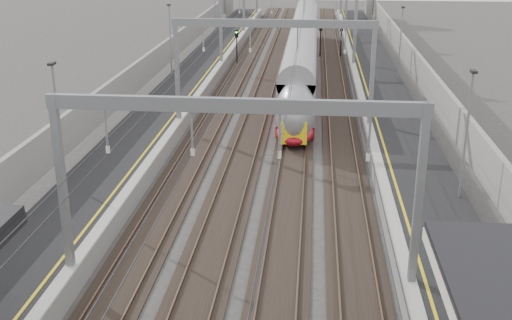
# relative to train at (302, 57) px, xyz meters

# --- Properties ---
(platform_left) EXTENTS (4.00, 120.00, 1.00)m
(platform_left) POSITION_rel_train_xyz_m (-9.50, -14.83, -1.46)
(platform_left) COLOR black
(platform_left) RESTS_ON ground
(platform_right) EXTENTS (4.00, 120.00, 1.00)m
(platform_right) POSITION_rel_train_xyz_m (6.50, -14.83, -1.46)
(platform_right) COLOR black
(platform_right) RESTS_ON ground
(tracks) EXTENTS (11.40, 140.00, 0.20)m
(tracks) POSITION_rel_train_xyz_m (-1.50, -14.83, -1.91)
(tracks) COLOR black
(tracks) RESTS_ON ground
(overhead_line) EXTENTS (13.00, 140.00, 6.60)m
(overhead_line) POSITION_rel_train_xyz_m (-1.50, -8.22, 4.19)
(overhead_line) COLOR gray
(overhead_line) RESTS_ON platform_left
(wall_left) EXTENTS (0.30, 120.00, 3.20)m
(wall_left) POSITION_rel_train_xyz_m (-12.70, -14.83, -0.36)
(wall_left) COLOR gray
(wall_left) RESTS_ON ground
(wall_right) EXTENTS (0.30, 120.00, 3.20)m
(wall_right) POSITION_rel_train_xyz_m (9.70, -14.83, -0.36)
(wall_right) COLOR gray
(wall_right) RESTS_ON ground
(train) EXTENTS (2.50, 45.62, 3.97)m
(train) POSITION_rel_train_xyz_m (0.00, 0.00, 0.00)
(train) COLOR #A00E1B
(train) RESTS_ON ground
(signal_green) EXTENTS (0.32, 0.32, 3.48)m
(signal_green) POSITION_rel_train_xyz_m (-6.70, 5.55, 0.46)
(signal_green) COLOR black
(signal_green) RESTS_ON ground
(signal_red_near) EXTENTS (0.32, 0.32, 3.48)m
(signal_red_near) POSITION_rel_train_xyz_m (1.70, 10.79, 0.46)
(signal_red_near) COLOR black
(signal_red_near) RESTS_ON ground
(signal_red_far) EXTENTS (0.32, 0.32, 3.48)m
(signal_red_far) POSITION_rel_train_xyz_m (3.90, 10.62, 0.46)
(signal_red_far) COLOR black
(signal_red_far) RESTS_ON ground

